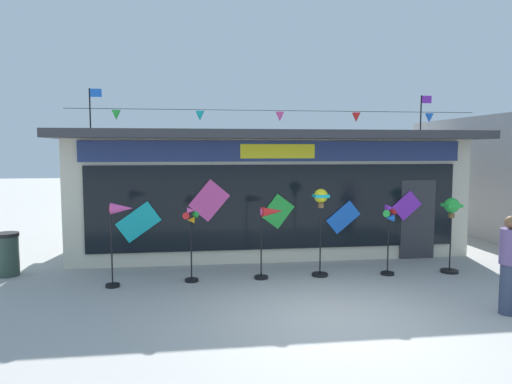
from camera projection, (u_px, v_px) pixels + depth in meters
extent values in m
plane|color=#ADAAA5|center=(335.00, 319.00, 7.76)|extent=(80.00, 80.00, 0.00)
cube|color=beige|center=(263.00, 193.00, 13.71)|extent=(10.05, 4.48, 3.03)
cube|color=#333338|center=(266.00, 137.00, 13.14)|extent=(10.45, 5.33, 0.20)
cube|color=navy|center=(278.00, 151.00, 11.35)|extent=(9.25, 0.08, 0.49)
cube|color=yellow|center=(278.00, 151.00, 11.32)|extent=(1.81, 0.04, 0.34)
cube|color=black|center=(277.00, 207.00, 11.48)|extent=(9.05, 0.06, 2.06)
cube|color=#333338|center=(417.00, 219.00, 12.00)|extent=(0.90, 0.07, 2.00)
cube|color=#19B7BC|center=(138.00, 222.00, 11.00)|extent=(1.07, 0.03, 0.98)
cube|color=#EA4CA3|center=(209.00, 201.00, 11.18)|extent=(0.99, 0.03, 1.02)
cube|color=green|center=(278.00, 211.00, 11.43)|extent=(0.83, 0.03, 0.86)
cube|color=blue|center=(343.00, 217.00, 11.67)|extent=(0.88, 0.03, 0.84)
cube|color=purple|center=(407.00, 206.00, 11.87)|extent=(0.78, 0.03, 0.77)
cylinder|color=black|center=(280.00, 111.00, 10.99)|extent=(9.65, 0.01, 0.01)
cone|color=green|center=(116.00, 115.00, 10.50)|extent=(0.20, 0.20, 0.22)
cone|color=#19B7BC|center=(200.00, 116.00, 10.75)|extent=(0.20, 0.20, 0.22)
cone|color=#EA4CA3|center=(280.00, 117.00, 11.00)|extent=(0.20, 0.20, 0.22)
cone|color=red|center=(356.00, 117.00, 11.25)|extent=(0.20, 0.20, 0.22)
cone|color=blue|center=(429.00, 118.00, 11.50)|extent=(0.20, 0.20, 0.22)
cylinder|color=black|center=(90.00, 111.00, 12.85)|extent=(0.04, 0.04, 1.20)
cube|color=blue|center=(96.00, 93.00, 12.83)|extent=(0.32, 0.02, 0.22)
cylinder|color=black|center=(421.00, 115.00, 14.14)|extent=(0.04, 0.04, 1.15)
cube|color=purple|center=(426.00, 99.00, 14.12)|extent=(0.32, 0.02, 0.22)
cylinder|color=black|center=(113.00, 285.00, 9.57)|extent=(0.28, 0.28, 0.06)
cylinder|color=black|center=(112.00, 248.00, 9.50)|extent=(0.03, 0.03, 1.60)
cone|color=#EA4CA3|center=(122.00, 208.00, 9.45)|extent=(0.44, 0.24, 0.23)
cylinder|color=red|center=(111.00, 209.00, 9.42)|extent=(0.03, 0.16, 0.16)
cylinder|color=black|center=(192.00, 280.00, 9.95)|extent=(0.29, 0.29, 0.06)
cylinder|color=black|center=(191.00, 248.00, 9.89)|extent=(0.03, 0.03, 1.41)
cylinder|color=black|center=(191.00, 215.00, 9.79)|extent=(0.06, 0.04, 0.06)
cone|color=green|center=(196.00, 215.00, 9.80)|extent=(0.14, 0.15, 0.14)
cone|color=#EA4CA3|center=(191.00, 211.00, 9.78)|extent=(0.15, 0.14, 0.14)
cone|color=red|center=(186.00, 215.00, 9.77)|extent=(0.14, 0.15, 0.14)
cone|color=orange|center=(191.00, 220.00, 9.80)|extent=(0.15, 0.14, 0.14)
cylinder|color=black|center=(261.00, 277.00, 10.18)|extent=(0.30, 0.30, 0.06)
cylinder|color=black|center=(261.00, 245.00, 10.11)|extent=(0.03, 0.03, 1.46)
cone|color=red|center=(272.00, 211.00, 10.08)|extent=(0.53, 0.33, 0.21)
cylinder|color=#EA4CA3|center=(261.00, 212.00, 10.05)|extent=(0.03, 0.16, 0.16)
cylinder|color=black|center=(320.00, 275.00, 10.39)|extent=(0.35, 0.35, 0.06)
cylinder|color=black|center=(320.00, 240.00, 10.32)|extent=(0.03, 0.03, 1.62)
sphere|color=yellow|center=(321.00, 196.00, 10.23)|extent=(0.30, 0.30, 0.30)
cube|color=#19B7BC|center=(321.00, 196.00, 10.23)|extent=(0.31, 0.31, 0.07)
cube|color=brown|center=(321.00, 205.00, 10.25)|extent=(0.10, 0.10, 0.10)
cylinder|color=black|center=(387.00, 273.00, 10.49)|extent=(0.30, 0.30, 0.06)
cylinder|color=black|center=(388.00, 244.00, 10.43)|extent=(0.03, 0.03, 1.39)
cylinder|color=black|center=(390.00, 213.00, 10.33)|extent=(0.06, 0.04, 0.06)
cone|color=red|center=(394.00, 213.00, 10.34)|extent=(0.16, 0.17, 0.16)
cone|color=purple|center=(390.00, 208.00, 10.32)|extent=(0.17, 0.16, 0.16)
cone|color=green|center=(385.00, 213.00, 10.31)|extent=(0.16, 0.17, 0.16)
cone|color=blue|center=(390.00, 218.00, 10.34)|extent=(0.17, 0.16, 0.16)
cylinder|color=black|center=(449.00, 271.00, 10.68)|extent=(0.39, 0.39, 0.06)
cylinder|color=black|center=(450.00, 243.00, 10.63)|extent=(0.03, 0.03, 1.36)
sphere|color=green|center=(452.00, 205.00, 10.55)|extent=(0.34, 0.34, 0.34)
cube|color=green|center=(452.00, 205.00, 10.55)|extent=(0.34, 0.34, 0.07)
cube|color=brown|center=(451.00, 215.00, 10.57)|extent=(0.10, 0.10, 0.10)
cylinder|color=#333D56|center=(508.00, 289.00, 7.96)|extent=(0.28, 0.28, 0.86)
cylinder|color=#604C7F|center=(510.00, 247.00, 7.89)|extent=(0.34, 0.34, 0.60)
sphere|color=brown|center=(512.00, 222.00, 7.86)|extent=(0.22, 0.22, 0.22)
cylinder|color=#2D4238|center=(7.00, 256.00, 10.38)|extent=(0.48, 0.48, 0.88)
cylinder|color=black|center=(6.00, 235.00, 10.33)|extent=(0.52, 0.52, 0.08)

